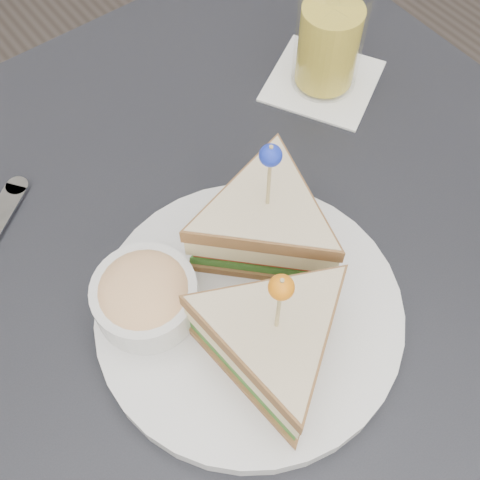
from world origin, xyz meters
TOP-DOWN VIEW (x-y plane):
  - ground_plane at (0.00, 0.00)m, footprint 3.50×3.50m
  - table at (0.00, 0.00)m, footprint 0.80×0.80m
  - plate_meal at (-0.01, -0.03)m, footprint 0.31×0.30m
  - drink_set at (0.23, 0.15)m, footprint 0.16×0.16m

SIDE VIEW (x-z plane):
  - ground_plane at x=0.00m, z-range 0.00..0.00m
  - table at x=0.00m, z-range 0.30..1.05m
  - plate_meal at x=-0.01m, z-range 0.71..0.87m
  - drink_set at x=0.23m, z-range 0.74..0.89m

